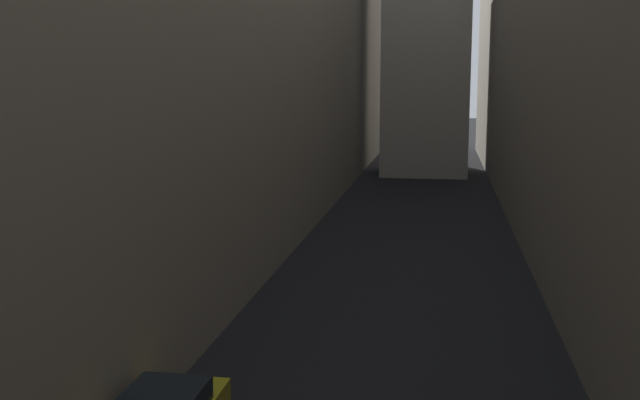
# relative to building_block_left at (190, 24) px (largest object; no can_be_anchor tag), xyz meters

# --- Properties ---
(ground_plane) EXTENTS (264.00, 264.00, 0.00)m
(ground_plane) POSITION_rel_building_block_left_xyz_m (11.46, -2.00, -11.09)
(ground_plane) COLOR black
(building_block_left) EXTENTS (11.92, 108.00, 22.18)m
(building_block_left) POSITION_rel_building_block_left_xyz_m (0.00, 0.00, 0.00)
(building_block_left) COLOR gray
(building_block_left) RESTS_ON ground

